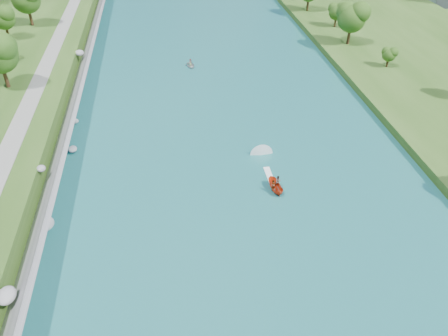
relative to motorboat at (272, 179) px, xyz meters
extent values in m
plane|color=#2D5119|center=(-4.71, -10.39, -0.71)|extent=(260.00, 260.00, 0.00)
cube|color=#1A5F63|center=(-4.71, 9.61, -0.66)|extent=(55.00, 240.00, 0.10)
cube|color=slate|center=(-30.56, 9.61, 1.09)|extent=(3.54, 236.00, 4.05)
ellipsoid|color=gray|center=(-31.44, -17.40, 2.19)|extent=(1.84, 2.31, 1.27)
ellipsoid|color=gray|center=(-29.90, -5.85, 0.86)|extent=(1.86, 2.34, 1.22)
ellipsoid|color=gray|center=(-31.83, 3.59, 2.59)|extent=(1.22, 1.32, 0.88)
ellipsoid|color=gray|center=(-29.22, 11.96, -0.05)|extent=(1.34, 1.67, 0.88)
ellipsoid|color=gray|center=(-29.78, 20.30, 0.22)|extent=(1.16, 0.93, 0.81)
ellipsoid|color=gray|center=(-30.22, 28.27, 1.19)|extent=(1.20, 1.46, 0.75)
ellipsoid|color=gray|center=(-30.42, 37.50, 0.68)|extent=(1.06, 0.95, 0.78)
ellipsoid|color=gray|center=(-31.59, 45.86, 2.45)|extent=(1.89, 2.05, 1.19)
cube|color=gray|center=(-37.21, 9.61, 2.84)|extent=(3.00, 200.00, 0.10)
ellipsoid|color=#264C14|center=(-48.21, 55.97, 7.28)|extent=(5.39, 5.39, 8.98)
ellipsoid|color=#264C14|center=(-44.87, 64.93, 8.77)|extent=(7.18, 7.18, 11.96)
ellipsoid|color=#264C14|center=(32.48, 32.96, 3.30)|extent=(3.02, 3.02, 5.03)
ellipsoid|color=#264C14|center=(29.25, 46.75, 6.49)|extent=(6.84, 6.84, 11.40)
ellipsoid|color=#264C14|center=(30.45, 58.79, 4.36)|extent=(4.28, 4.28, 7.14)
imported|color=red|center=(-0.02, -1.90, 0.11)|extent=(1.94, 3.87, 1.43)
imported|color=#66605B|center=(-0.42, -2.30, 0.59)|extent=(0.74, 0.65, 1.70)
imported|color=#66605B|center=(0.48, -1.40, 0.57)|extent=(0.87, 0.71, 1.66)
cube|color=white|center=(-0.02, 1.10, -0.58)|extent=(0.90, 5.00, 0.06)
imported|color=gray|center=(-8.10, 42.25, -0.27)|extent=(2.78, 3.56, 0.67)
imported|color=#66605B|center=(-8.10, 42.25, 0.37)|extent=(0.83, 0.67, 1.46)
camera|label=1|loc=(-13.98, -47.59, 38.25)|focal=35.00mm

